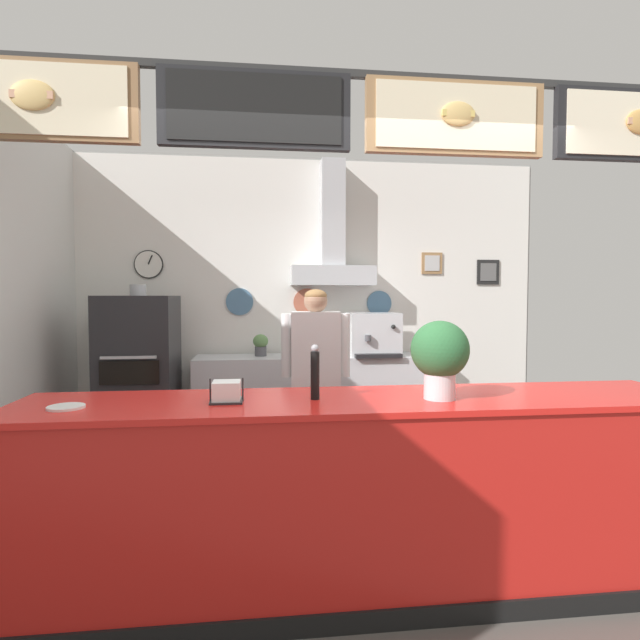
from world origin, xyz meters
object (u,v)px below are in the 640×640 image
at_px(pizza_oven, 139,380).
at_px(napkin_holder, 227,392).
at_px(shop_worker, 316,383).
at_px(basil_vase, 440,355).
at_px(potted_sage, 312,343).
at_px(potted_thyme, 261,344).
at_px(pepper_grinder, 315,372).
at_px(espresso_machine, 373,334).
at_px(condiment_plate, 66,407).

height_order(pizza_oven, napkin_holder, pizza_oven).
relative_size(shop_worker, basil_vase, 3.99).
distance_m(potted_sage, napkin_holder, 2.55).
bearing_deg(potted_thyme, pizza_oven, -163.95).
relative_size(pizza_oven, potted_thyme, 7.56).
bearing_deg(pepper_grinder, basil_vase, -5.98).
distance_m(pizza_oven, espresso_machine, 2.26).
distance_m(pizza_oven, potted_sage, 1.65).
height_order(pizza_oven, condiment_plate, pizza_oven).
distance_m(shop_worker, potted_thyme, 1.22).
bearing_deg(pepper_grinder, condiment_plate, -176.54).
bearing_deg(potted_thyme, condiment_plate, -109.26).
xyz_separation_m(shop_worker, pepper_grinder, (-0.15, -1.37, 0.29)).
relative_size(shop_worker, pepper_grinder, 5.70).
xyz_separation_m(pepper_grinder, basil_vase, (0.63, -0.07, 0.08)).
bearing_deg(potted_sage, potted_thyme, 174.95).
bearing_deg(espresso_machine, potted_thyme, 177.06).
height_order(shop_worker, potted_sage, shop_worker).
bearing_deg(potted_sage, pizza_oven, -170.43).
bearing_deg(condiment_plate, pizza_oven, 94.98).
bearing_deg(napkin_holder, espresso_machine, 62.19).
distance_m(potted_thyme, basil_vase, 2.72).
height_order(espresso_machine, potted_sage, espresso_machine).
xyz_separation_m(potted_thyme, pepper_grinder, (0.27, -2.49, 0.09)).
distance_m(potted_sage, condiment_plate, 2.88).
height_order(pizza_oven, pepper_grinder, pizza_oven).
height_order(potted_thyme, basil_vase, basil_vase).
xyz_separation_m(potted_sage, napkin_holder, (-0.67, -2.46, -0.01)).
xyz_separation_m(potted_sage, pepper_grinder, (-0.23, -2.45, 0.08)).
distance_m(pizza_oven, napkin_holder, 2.39).
relative_size(potted_sage, condiment_plate, 1.37).
xyz_separation_m(espresso_machine, pepper_grinder, (-0.85, -2.43, 0.00)).
bearing_deg(potted_sage, pepper_grinder, -95.42).
relative_size(potted_sage, potted_thyme, 1.06).
relative_size(shop_worker, potted_thyme, 7.33).
distance_m(potted_thyme, napkin_holder, 2.51).
bearing_deg(shop_worker, potted_sage, -89.53).
xyz_separation_m(potted_sage, condiment_plate, (-1.40, -2.52, -0.05)).
bearing_deg(napkin_holder, shop_worker, 66.79).
bearing_deg(pepper_grinder, shop_worker, 83.63).
bearing_deg(napkin_holder, potted_sage, 74.71).
distance_m(napkin_holder, basil_vase, 1.08).
relative_size(pepper_grinder, napkin_holder, 1.67).
xyz_separation_m(basil_vase, condiment_plate, (-1.80, -0.01, -0.22)).
bearing_deg(pepper_grinder, potted_sage, 84.58).
relative_size(potted_sage, pepper_grinder, 0.82).
relative_size(shop_worker, potted_sage, 6.93).
relative_size(potted_thyme, napkin_holder, 1.30).
xyz_separation_m(napkin_holder, basil_vase, (1.07, -0.06, 0.17)).
distance_m(espresso_machine, potted_thyme, 1.13).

